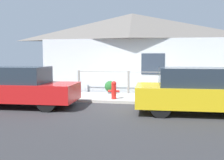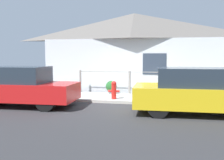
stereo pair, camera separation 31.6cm
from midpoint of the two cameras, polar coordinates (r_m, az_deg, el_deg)
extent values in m
plane|color=#2D2D30|center=(9.76, 1.58, -5.48)|extent=(60.00, 60.00, 0.00)
cube|color=#B2AFA8|center=(10.80, 2.39, -4.11)|extent=(24.00, 2.15, 0.12)
cube|color=silver|center=(12.15, 3.33, 3.10)|extent=(8.92, 0.12, 2.71)
cube|color=#2D3847|center=(12.00, 8.60, 3.66)|extent=(1.10, 0.04, 1.00)
pyramid|color=#605B56|center=(13.26, 3.89, 12.07)|extent=(9.32, 2.20, 1.35)
cylinder|color=gray|center=(12.15, -8.32, -0.29)|extent=(0.10, 0.10, 1.06)
cylinder|color=gray|center=(11.63, 2.99, -0.50)|extent=(0.10, 0.10, 1.06)
cylinder|color=gray|center=(11.60, 14.85, -0.69)|extent=(0.10, 0.10, 1.06)
cylinder|color=gray|center=(11.59, 3.00, 1.86)|extent=(4.80, 0.03, 0.03)
cube|color=red|center=(9.79, -21.06, -2.47)|extent=(4.18, 1.74, 0.63)
cube|color=#232D38|center=(9.81, -22.03, 1.11)|extent=(2.32, 1.49, 0.60)
cylinder|color=black|center=(9.90, -12.56, -3.48)|extent=(0.68, 0.22, 0.67)
cylinder|color=black|center=(8.65, -15.76, -4.85)|extent=(0.68, 0.22, 0.67)
cube|color=gold|center=(8.51, 18.33, -3.48)|extent=(4.12, 1.88, 0.66)
cube|color=#232D38|center=(8.41, 17.36, 0.71)|extent=(2.28, 1.62, 0.59)
cylinder|color=black|center=(9.18, 9.62, -4.21)|extent=(0.65, 0.22, 0.65)
cylinder|color=black|center=(7.67, 9.90, -6.12)|extent=(0.65, 0.22, 0.65)
cylinder|color=red|center=(10.14, -0.47, -2.71)|extent=(0.20, 0.20, 0.59)
sphere|color=red|center=(10.10, -0.48, -0.82)|extent=(0.21, 0.21, 0.21)
cylinder|color=red|center=(10.16, -1.27, -2.53)|extent=(0.18, 0.09, 0.09)
cylinder|color=red|center=(10.11, 0.32, -2.57)|extent=(0.18, 0.09, 0.09)
cylinder|color=slate|center=(11.62, -1.20, -2.76)|extent=(0.23, 0.23, 0.15)
sphere|color=#235B28|center=(11.59, -1.20, -1.46)|extent=(0.51, 0.51, 0.51)
cylinder|color=brown|center=(11.99, -14.36, -2.58)|extent=(0.25, 0.25, 0.19)
sphere|color=#2D6B2D|center=(11.95, -14.39, -1.32)|extent=(0.46, 0.46, 0.46)
camera|label=1|loc=(0.16, -90.91, -0.09)|focal=40.00mm
camera|label=2|loc=(0.16, 89.09, 0.09)|focal=40.00mm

